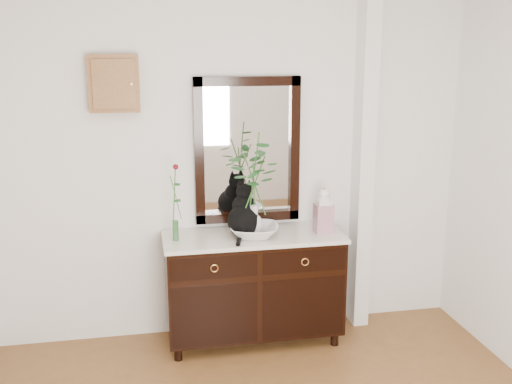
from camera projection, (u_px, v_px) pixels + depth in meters
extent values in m
cube|color=silver|center=(234.00, 163.00, 4.51)|extent=(3.60, 0.04, 2.70)
cube|color=silver|center=(363.00, 160.00, 4.62)|extent=(0.12, 0.20, 2.70)
cube|color=black|center=(253.00, 284.00, 4.50)|extent=(1.30, 0.50, 0.82)
cube|color=beige|center=(253.00, 237.00, 4.41)|extent=(1.33, 0.52, 0.03)
cube|color=black|center=(247.00, 151.00, 4.50)|extent=(0.80, 0.06, 1.10)
cube|color=white|center=(247.00, 150.00, 4.51)|extent=(0.66, 0.01, 0.96)
cube|color=brown|center=(114.00, 84.00, 4.17)|extent=(0.35, 0.10, 0.40)
imported|color=silver|center=(254.00, 231.00, 4.36)|extent=(0.42, 0.42, 0.09)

